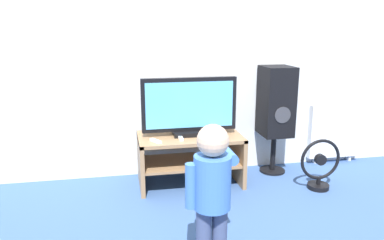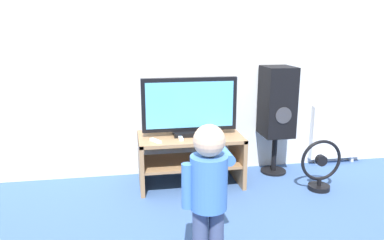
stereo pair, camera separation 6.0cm
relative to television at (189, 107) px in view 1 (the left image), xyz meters
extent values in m
plane|color=#38568C|center=(0.00, -0.28, -0.71)|extent=(16.00, 16.00, 0.00)
cube|color=silver|center=(0.00, 0.31, 0.59)|extent=(10.00, 0.06, 2.60)
cube|color=#93704C|center=(0.00, -0.02, -0.27)|extent=(0.93, 0.51, 0.03)
cube|color=#93704C|center=(0.00, -0.02, -0.51)|extent=(0.89, 0.47, 0.02)
cube|color=#93704C|center=(-0.45, -0.02, -0.48)|extent=(0.04, 0.51, 0.46)
cube|color=#93704C|center=(0.45, -0.02, -0.48)|extent=(0.04, 0.51, 0.46)
cube|color=black|center=(0.00, 0.00, -0.23)|extent=(0.30, 0.20, 0.04)
cube|color=black|center=(0.00, 0.00, 0.03)|extent=(0.85, 0.05, 0.48)
cube|color=#59B2EA|center=(0.00, -0.03, 0.03)|extent=(0.78, 0.01, 0.41)
cube|color=white|center=(0.21, -0.06, -0.23)|extent=(0.04, 0.20, 0.05)
cube|color=#3F8CE5|center=(0.21, -0.16, -0.23)|extent=(0.02, 0.00, 0.01)
cube|color=white|center=(-0.32, -0.17, -0.24)|extent=(0.09, 0.13, 0.02)
cylinder|color=#337FD8|center=(-0.32, -0.17, -0.23)|extent=(0.01, 0.01, 0.00)
cube|color=white|center=(-0.10, -0.12, -0.24)|extent=(0.04, 0.13, 0.02)
cylinder|color=#337FD8|center=(-0.10, -0.12, -0.23)|extent=(0.01, 0.01, 0.00)
cylinder|color=#3F4C72|center=(-0.14, -1.22, -0.53)|extent=(0.09, 0.09, 0.36)
cylinder|color=#3F4C72|center=(-0.04, -1.22, -0.53)|extent=(0.09, 0.09, 0.36)
cylinder|color=#3F72C6|center=(-0.09, -1.22, -0.19)|extent=(0.22, 0.22, 0.32)
sphere|color=beige|center=(-0.09, -1.22, 0.06)|extent=(0.19, 0.19, 0.19)
cylinder|color=#3F72C6|center=(-0.22, -1.22, -0.21)|extent=(0.07, 0.07, 0.27)
cylinder|color=#3F72C6|center=(0.04, -1.08, -0.07)|extent=(0.07, 0.27, 0.07)
sphere|color=beige|center=(0.04, -0.94, -0.07)|extent=(0.08, 0.08, 0.08)
cube|color=white|center=(0.04, -0.90, -0.07)|extent=(0.03, 0.13, 0.02)
cylinder|color=black|center=(0.86, 0.10, -0.70)|extent=(0.25, 0.25, 0.02)
cylinder|color=black|center=(0.86, 0.10, -0.52)|extent=(0.05, 0.05, 0.39)
cube|color=black|center=(0.86, 0.10, 0.01)|extent=(0.28, 0.33, 0.66)
cylinder|color=#38383D|center=(0.86, -0.07, -0.09)|extent=(0.15, 0.01, 0.15)
cylinder|color=black|center=(1.11, -0.37, -0.69)|extent=(0.19, 0.19, 0.04)
cylinder|color=black|center=(1.11, -0.37, -0.64)|extent=(0.04, 0.04, 0.06)
torus|color=black|center=(1.11, -0.37, -0.44)|extent=(0.37, 0.03, 0.37)
cylinder|color=black|center=(1.11, -0.37, -0.44)|extent=(0.10, 0.05, 0.10)
cube|color=white|center=(1.60, 0.24, -0.37)|extent=(0.57, 0.08, 0.57)
cube|color=silver|center=(1.40, 0.24, -0.68)|extent=(0.03, 0.05, 0.06)
cube|color=silver|center=(1.80, 0.24, -0.68)|extent=(0.03, 0.05, 0.06)
camera|label=1|loc=(-0.60, -3.20, 0.69)|focal=35.00mm
camera|label=2|loc=(-0.54, -3.21, 0.69)|focal=35.00mm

